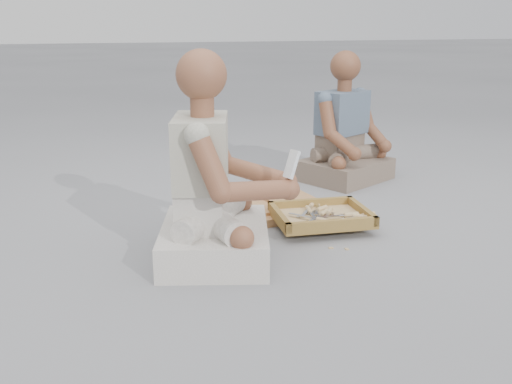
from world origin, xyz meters
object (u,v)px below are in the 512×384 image
object	(u,v)px
tool_tray	(321,216)
craftsman	(213,191)
carved_panel	(267,209)
companion	(345,138)

from	to	relation	value
tool_tray	craftsman	distance (m)	0.64
tool_tray	craftsman	size ratio (longest dim) A/B	0.57
carved_panel	tool_tray	world-z (taller)	tool_tray
carved_panel	craftsman	world-z (taller)	craftsman
carved_panel	tool_tray	bearing A→B (deg)	-62.48
carved_panel	craftsman	size ratio (longest dim) A/B	0.71
tool_tray	companion	size ratio (longest dim) A/B	0.61
craftsman	companion	bearing A→B (deg)	148.18
carved_panel	tool_tray	distance (m)	0.34
carved_panel	tool_tray	xyz separation A→B (m)	(0.16, -0.30, 0.04)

